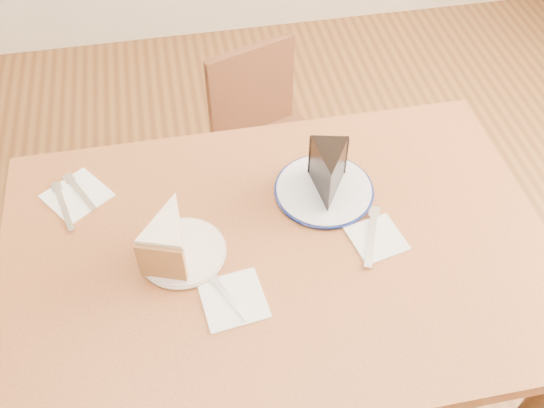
{
  "coord_description": "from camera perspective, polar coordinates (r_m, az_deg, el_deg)",
  "views": [
    {
      "loc": [
        -0.16,
        -0.77,
        1.81
      ],
      "look_at": [
        0.0,
        0.09,
        0.8
      ],
      "focal_mm": 40.0,
      "sensor_mm": 36.0,
      "label": 1
    }
  ],
  "objects": [
    {
      "name": "napkin_cream",
      "position": [
        1.25,
        -3.65,
        -8.96
      ],
      "size": [
        0.14,
        0.14,
        0.0
      ],
      "primitive_type": "cube",
      "rotation": [
        0.0,
        0.0,
        0.12
      ],
      "color": "white",
      "rests_on": "table"
    },
    {
      "name": "plate_navy",
      "position": [
        1.43,
        4.91,
        1.3
      ],
      "size": [
        0.22,
        0.22,
        0.01
      ],
      "primitive_type": "cylinder",
      "color": "white",
      "rests_on": "table"
    },
    {
      "name": "chair_far",
      "position": [
        2.03,
        -0.3,
        5.42
      ],
      "size": [
        0.46,
        0.46,
        0.73
      ],
      "rotation": [
        0.0,
        0.0,
        3.48
      ],
      "color": "#371B10",
      "rests_on": "ground"
    },
    {
      "name": "knife_navy",
      "position": [
        1.35,
        9.35,
        -3.04
      ],
      "size": [
        0.08,
        0.16,
        0.0
      ],
      "primitive_type": "cube",
      "rotation": [
        0.0,
        0.0,
        -0.39
      ],
      "color": "silver",
      "rests_on": "napkin_navy"
    },
    {
      "name": "napkin_spare",
      "position": [
        1.49,
        -17.88,
        0.76
      ],
      "size": [
        0.18,
        0.18,
        0.0
      ],
      "primitive_type": "cube",
      "rotation": [
        0.0,
        0.0,
        0.63
      ],
      "color": "white",
      "rests_on": "table"
    },
    {
      "name": "knife_spare",
      "position": [
        1.47,
        -19.04,
        -0.21
      ],
      "size": [
        0.06,
        0.16,
        0.0
      ],
      "primitive_type": "cube",
      "rotation": [
        0.0,
        0.0,
        0.26
      ],
      "color": "silver",
      "rests_on": "napkin_spare"
    },
    {
      "name": "napkin_navy",
      "position": [
        1.36,
        9.84,
        -3.22
      ],
      "size": [
        0.13,
        0.13,
        0.0
      ],
      "primitive_type": "cube",
      "rotation": [
        0.0,
        0.0,
        0.21
      ],
      "color": "white",
      "rests_on": "table"
    },
    {
      "name": "fork_cream",
      "position": [
        1.25,
        -4.17,
        -8.6
      ],
      "size": [
        0.08,
        0.13,
        0.0
      ],
      "primitive_type": "cube",
      "rotation": [
        0.0,
        0.0,
        0.48
      ],
      "color": "silver",
      "rests_on": "napkin_cream"
    },
    {
      "name": "chocolate_cake",
      "position": [
        1.38,
        5.34,
        2.67
      ],
      "size": [
        0.11,
        0.14,
        0.11
      ],
      "primitive_type": null,
      "rotation": [
        0.0,
        0.0,
        2.92
      ],
      "color": "black",
      "rests_on": "plate_navy"
    },
    {
      "name": "plate_cream",
      "position": [
        1.32,
        -8.42,
        -4.53
      ],
      "size": [
        0.18,
        0.18,
        0.01
      ],
      "primitive_type": "cylinder",
      "color": "white",
      "rests_on": "table"
    },
    {
      "name": "table",
      "position": [
        1.4,
        0.55,
        -6.67
      ],
      "size": [
        1.2,
        0.8,
        0.75
      ],
      "color": "#5D3019",
      "rests_on": "ground"
    },
    {
      "name": "fork_spare",
      "position": [
        1.49,
        -17.59,
        1.08
      ],
      "size": [
        0.08,
        0.13,
        0.0
      ],
      "primitive_type": "cube",
      "rotation": [
        0.0,
        0.0,
        0.49
      ],
      "color": "silver",
      "rests_on": "napkin_spare"
    },
    {
      "name": "carrot_cake",
      "position": [
        1.29,
        -9.51,
        -2.91
      ],
      "size": [
        0.13,
        0.16,
        0.09
      ],
      "primitive_type": null,
      "rotation": [
        0.0,
        0.0,
        -0.34
      ],
      "color": "beige",
      "rests_on": "plate_cream"
    },
    {
      "name": "ground",
      "position": [
        1.98,
        0.41,
        -17.33
      ],
      "size": [
        4.0,
        4.0,
        0.0
      ],
      "primitive_type": "plane",
      "color": "#442612",
      "rests_on": "ground"
    }
  ]
}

